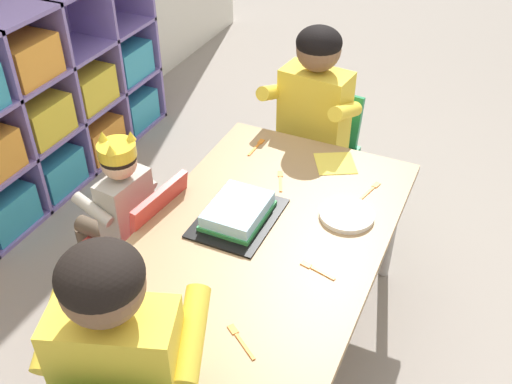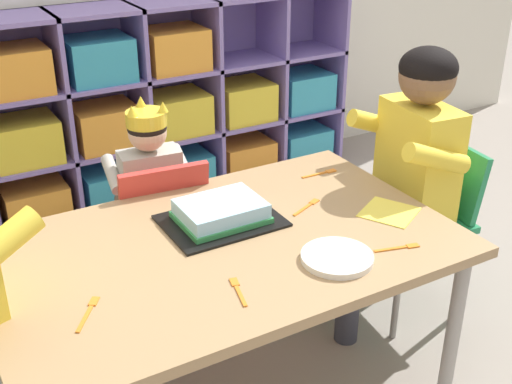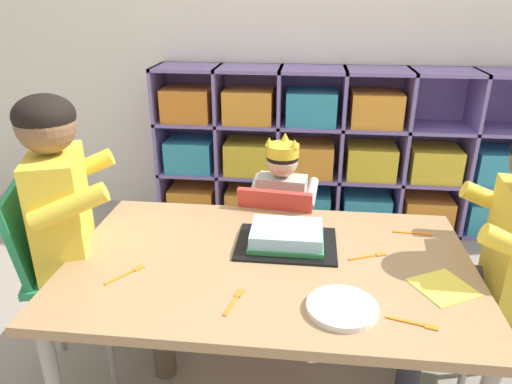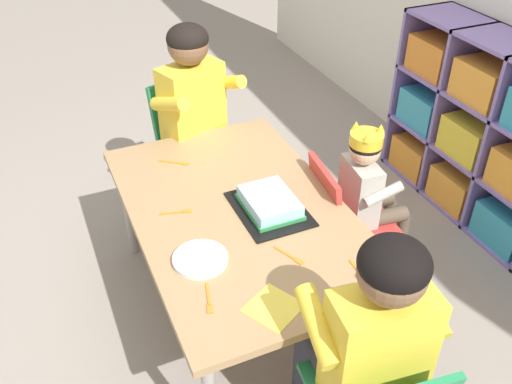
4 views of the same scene
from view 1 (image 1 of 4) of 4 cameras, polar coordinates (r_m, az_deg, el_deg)
ground at (r=2.44m, az=0.41°, el=-14.50°), size 16.00×16.00×0.00m
activity_table at (r=2.06m, az=0.47°, el=-5.32°), size 1.31×0.82×0.58m
classroom_chair_blue at (r=2.34m, az=-10.81°, el=-4.35°), size 0.36×0.38×0.66m
child_with_crown at (r=2.33m, az=-13.31°, el=-0.98°), size 0.31×0.31×0.83m
adult_helper_seated at (r=1.59m, az=-12.24°, el=-14.92°), size 0.48×0.46×1.09m
classroom_chair_guest_side at (r=2.81m, az=5.92°, el=4.41°), size 0.39×0.39×0.65m
guest_at_table_side at (r=2.61m, az=5.11°, el=7.26°), size 0.45×0.43×1.01m
birthday_cake_on_tray at (r=2.08m, az=-1.78°, el=-2.03°), size 0.34×0.26×0.07m
paper_plate_stack at (r=2.12m, az=8.81°, el=-2.19°), size 0.20×0.20×0.02m
paper_napkin_square at (r=2.39m, az=7.71°, el=2.78°), size 0.21×0.21×0.00m
fork_scattered_mid_table at (r=1.71m, az=-1.57°, el=-14.12°), size 0.09×0.12×0.00m
fork_near_child_seat at (r=1.91m, az=5.79°, el=-7.49°), size 0.04×0.13×0.00m
fork_near_cake_tray at (r=2.27m, az=11.10°, el=0.22°), size 0.13×0.05×0.00m
fork_by_napkin at (r=2.47m, az=0.09°, el=4.47°), size 0.14×0.02×0.00m
fork_beside_plate_stack at (r=2.28m, az=2.39°, el=1.20°), size 0.13×0.07×0.00m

